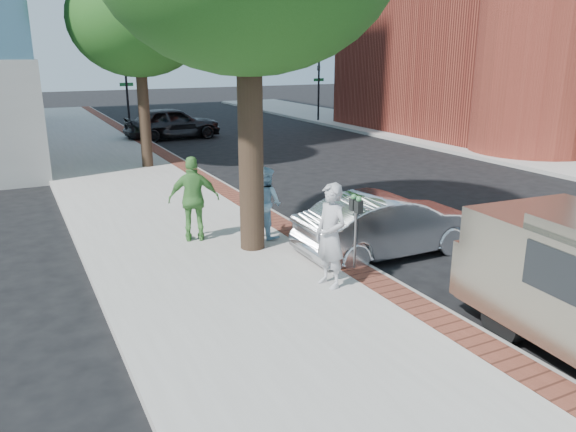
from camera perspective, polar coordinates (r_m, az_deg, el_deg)
ground at (r=10.94m, az=3.28°, el=-6.42°), size 120.00×120.00×0.00m
sidewalk at (r=17.59m, az=-14.22°, el=2.17°), size 5.00×60.00×0.15m
brick_strip at (r=18.15m, az=-7.46°, el=3.22°), size 0.60×60.00×0.01m
curb at (r=18.28m, az=-6.42°, el=3.09°), size 0.10×60.00×0.15m
sidewalk_far at (r=26.08m, az=22.60°, el=5.91°), size 5.00×60.00×0.15m
signal_near at (r=31.36m, az=-16.04°, el=12.09°), size 0.70×0.15×3.80m
signal_far at (r=35.45m, az=3.13°, el=13.09°), size 0.70×0.15×3.80m
tree_far at (r=21.25m, az=-15.04°, el=18.69°), size 4.80×4.80×7.14m
parking_meter at (r=10.78m, az=6.88°, el=-0.05°), size 0.12×0.32×1.47m
person_gray at (r=9.95m, az=4.36°, el=-2.02°), size 0.57×0.76×1.90m
person_officer at (r=12.69m, az=-2.25°, el=1.42°), size 0.79×0.92×1.63m
person_green at (r=12.57m, az=-9.54°, el=1.71°), size 1.20×0.77×1.90m
sedan_silver at (r=12.20m, az=10.21°, el=-0.85°), size 4.10×1.43×1.35m
bg_car at (r=29.19m, az=-11.66°, el=9.25°), size 4.82×2.14×1.61m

